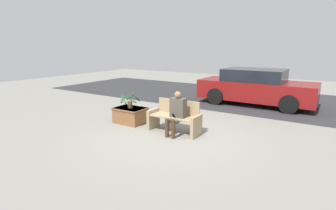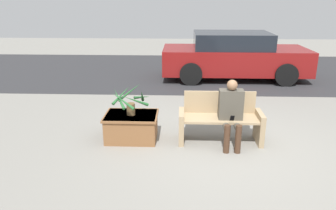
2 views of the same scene
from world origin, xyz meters
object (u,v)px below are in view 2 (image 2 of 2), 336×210
object	(u,v)px
bench	(220,119)
person_seated	(231,110)
potted_plant	(131,101)
planter_box	(132,126)
parked_car	(234,56)

from	to	relation	value
bench	person_seated	size ratio (longest dim) A/B	1.27
bench	potted_plant	world-z (taller)	potted_plant
potted_plant	planter_box	bearing A→B (deg)	84.55
potted_plant	bench	bearing A→B (deg)	0.53
person_seated	parked_car	xyz separation A→B (m)	(0.77, 4.92, 0.08)
planter_box	parked_car	world-z (taller)	parked_car
potted_plant	parked_car	xyz separation A→B (m)	(2.53, 4.76, -0.02)
bench	potted_plant	xyz separation A→B (m)	(-1.60, -0.01, 0.34)
bench	parked_car	xyz separation A→B (m)	(0.93, 4.74, 0.31)
bench	planter_box	bearing A→B (deg)	-179.52
bench	parked_car	world-z (taller)	parked_car
bench	person_seated	xyz separation A→B (m)	(0.16, -0.18, 0.24)
planter_box	parked_car	size ratio (longest dim) A/B	0.21
planter_box	potted_plant	distance (m)	0.48
parked_car	person_seated	bearing A→B (deg)	-98.90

